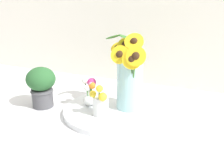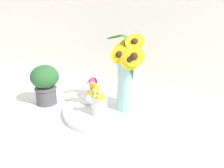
# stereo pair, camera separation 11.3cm
# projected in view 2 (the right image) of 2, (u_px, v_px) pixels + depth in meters

# --- Properties ---
(ground_plane) EXTENTS (6.00, 6.00, 0.00)m
(ground_plane) POSITION_uv_depth(u_px,v_px,m) (103.00, 121.00, 1.17)
(ground_plane) COLOR silver
(serving_tray) EXTENTS (0.45, 0.45, 0.02)m
(serving_tray) POSITION_uv_depth(u_px,v_px,m) (112.00, 111.00, 1.24)
(serving_tray) COLOR silver
(serving_tray) RESTS_ON ground_plane
(mason_jar_sunflowers) EXTENTS (0.22, 0.20, 0.35)m
(mason_jar_sunflowers) POSITION_uv_depth(u_px,v_px,m) (129.00, 77.00, 1.19)
(mason_jar_sunflowers) COLOR #9ED1D6
(mason_jar_sunflowers) RESTS_ON serving_tray
(vase_small_center) EXTENTS (0.08, 0.09, 0.15)m
(vase_small_center) POSITION_uv_depth(u_px,v_px,m) (99.00, 103.00, 1.16)
(vase_small_center) COLOR white
(vase_small_center) RESTS_ON serving_tray
(vase_bulb_right) EXTENTS (0.08, 0.07, 0.14)m
(vase_bulb_right) POSITION_uv_depth(u_px,v_px,m) (91.00, 91.00, 1.25)
(vase_bulb_right) COLOR white
(vase_bulb_right) RESTS_ON serving_tray
(potted_plant) EXTENTS (0.14, 0.14, 0.20)m
(potted_plant) POSITION_uv_depth(u_px,v_px,m) (45.00, 82.00, 1.31)
(potted_plant) COLOR #4C4C51
(potted_plant) RESTS_ON ground_plane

